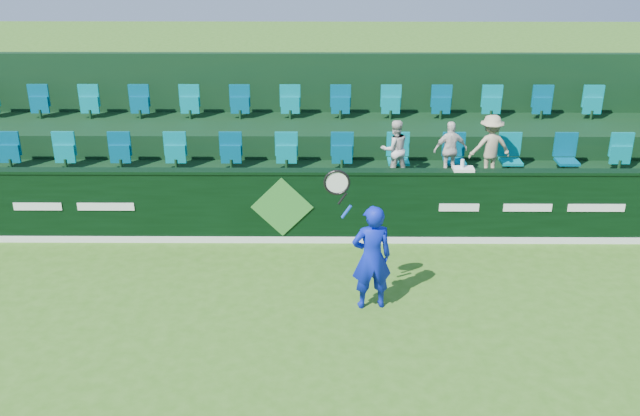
{
  "coord_description": "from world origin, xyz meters",
  "views": [
    {
      "loc": [
        0.74,
        -7.58,
        5.59
      ],
      "look_at": [
        0.67,
        2.8,
        1.15
      ],
      "focal_mm": 40.0,
      "sensor_mm": 36.0,
      "label": 1
    }
  ],
  "objects_px": {
    "spectator_left": "(395,149)",
    "spectator_right": "(490,147)",
    "spectator_middle": "(450,150)",
    "towel": "(463,169)",
    "tennis_player": "(371,256)",
    "drinks_bottle": "(462,165)"
  },
  "relations": [
    {
      "from": "spectator_middle",
      "to": "spectator_right",
      "type": "height_order",
      "value": "spectator_right"
    },
    {
      "from": "tennis_player",
      "to": "spectator_middle",
      "type": "bearing_deg",
      "value": 63.69
    },
    {
      "from": "spectator_left",
      "to": "towel",
      "type": "height_order",
      "value": "spectator_left"
    },
    {
      "from": "towel",
      "to": "spectator_left",
      "type": "bearing_deg",
      "value": 134.16
    },
    {
      "from": "spectator_middle",
      "to": "spectator_right",
      "type": "distance_m",
      "value": 0.74
    },
    {
      "from": "spectator_middle",
      "to": "towel",
      "type": "distance_m",
      "value": 1.12
    },
    {
      "from": "spectator_middle",
      "to": "towel",
      "type": "height_order",
      "value": "spectator_middle"
    },
    {
      "from": "tennis_player",
      "to": "spectator_right",
      "type": "xyz_separation_m",
      "value": [
        2.42,
        3.39,
        0.57
      ]
    },
    {
      "from": "spectator_right",
      "to": "towel",
      "type": "bearing_deg",
      "value": 49.97
    },
    {
      "from": "tennis_player",
      "to": "spectator_left",
      "type": "distance_m",
      "value": 3.48
    },
    {
      "from": "tennis_player",
      "to": "drinks_bottle",
      "type": "xyz_separation_m",
      "value": [
        1.69,
        2.27,
        0.61
      ]
    },
    {
      "from": "spectator_left",
      "to": "spectator_middle",
      "type": "relative_size",
      "value": 1.02
    },
    {
      "from": "spectator_right",
      "to": "tennis_player",
      "type": "bearing_deg",
      "value": 46.42
    },
    {
      "from": "spectator_middle",
      "to": "towel",
      "type": "relative_size",
      "value": 3.1
    },
    {
      "from": "spectator_right",
      "to": "drinks_bottle",
      "type": "distance_m",
      "value": 1.34
    },
    {
      "from": "spectator_left",
      "to": "spectator_right",
      "type": "distance_m",
      "value": 1.79
    },
    {
      "from": "towel",
      "to": "drinks_bottle",
      "type": "distance_m",
      "value": 0.08
    },
    {
      "from": "towel",
      "to": "drinks_bottle",
      "type": "relative_size",
      "value": 1.76
    },
    {
      "from": "spectator_middle",
      "to": "spectator_right",
      "type": "bearing_deg",
      "value": 170.94
    },
    {
      "from": "tennis_player",
      "to": "spectator_left",
      "type": "xyz_separation_m",
      "value": [
        0.63,
        3.39,
        0.52
      ]
    },
    {
      "from": "spectator_right",
      "to": "towel",
      "type": "relative_size",
      "value": 3.46
    },
    {
      "from": "spectator_left",
      "to": "drinks_bottle",
      "type": "distance_m",
      "value": 1.54
    }
  ]
}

